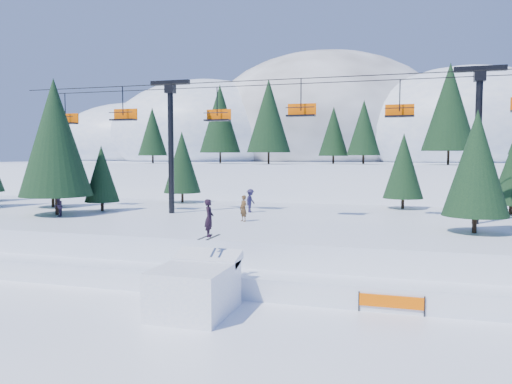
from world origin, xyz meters
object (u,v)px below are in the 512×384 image
(chairlift, at_px, (296,123))
(banner_far, at_px, (461,306))
(banner_near, at_px, (391,302))
(jump_kicker, at_px, (195,287))

(chairlift, distance_m, banner_far, 18.48)
(banner_near, bearing_deg, banner_far, 4.99)
(jump_kicker, relative_size, chairlift, 0.11)
(jump_kicker, relative_size, banner_near, 1.73)
(jump_kicker, relative_size, banner_far, 1.74)
(jump_kicker, distance_m, banner_far, 11.56)
(banner_near, bearing_deg, chairlift, 118.33)
(banner_near, relative_size, banner_far, 1.00)
(jump_kicker, height_order, chairlift, chairlift)
(jump_kicker, distance_m, banner_near, 8.70)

